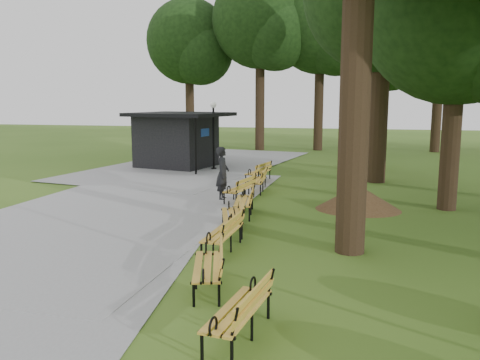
% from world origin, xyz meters
% --- Properties ---
extents(ground, '(100.00, 100.00, 0.00)m').
position_xyz_m(ground, '(0.00, 0.00, 0.00)').
color(ground, '#3B601B').
rests_on(ground, ground).
extents(path, '(12.00, 38.00, 0.06)m').
position_xyz_m(path, '(-4.00, 3.00, 0.03)').
color(path, '#949496').
rests_on(path, ground).
extents(person, '(0.52, 0.73, 1.91)m').
position_xyz_m(person, '(-1.01, 5.00, 0.95)').
color(person, black).
rests_on(person, ground).
extents(kiosk, '(5.38, 4.94, 2.87)m').
position_xyz_m(kiosk, '(-5.62, 12.84, 1.44)').
color(kiosk, black).
rests_on(kiosk, ground).
extents(lamp_post, '(0.32, 0.32, 3.44)m').
position_xyz_m(lamp_post, '(-3.44, 12.33, 2.45)').
color(lamp_post, black).
rests_on(lamp_post, ground).
extents(dirt_mound, '(2.30, 2.30, 0.82)m').
position_xyz_m(dirt_mound, '(3.71, 4.42, 0.41)').
color(dirt_mound, '#47301C').
rests_on(dirt_mound, ground).
extents(bench_0, '(0.88, 1.97, 0.88)m').
position_xyz_m(bench_0, '(1.93, -5.10, 0.44)').
color(bench_0, gold).
rests_on(bench_0, ground).
extents(bench_1, '(1.11, 2.00, 0.88)m').
position_xyz_m(bench_1, '(0.91, -3.30, 0.44)').
color(bench_1, gold).
rests_on(bench_1, ground).
extents(bench_2, '(0.72, 1.93, 0.88)m').
position_xyz_m(bench_2, '(0.56, -0.95, 0.44)').
color(bench_2, gold).
rests_on(bench_2, ground).
extents(bench_3, '(1.15, 2.00, 0.88)m').
position_xyz_m(bench_3, '(0.35, 0.89, 0.44)').
color(bench_3, gold).
rests_on(bench_3, ground).
extents(bench_4, '(0.92, 1.97, 0.88)m').
position_xyz_m(bench_4, '(0.24, 2.85, 0.44)').
color(bench_4, gold).
rests_on(bench_4, ground).
extents(bench_5, '(0.95, 1.98, 0.88)m').
position_xyz_m(bench_5, '(-0.37, 4.89, 0.44)').
color(bench_5, gold).
rests_on(bench_5, ground).
extents(bench_6, '(0.77, 1.94, 0.88)m').
position_xyz_m(bench_6, '(-0.11, 6.87, 0.44)').
color(bench_6, gold).
rests_on(bench_6, ground).
extents(bench_7, '(1.01, 1.99, 0.88)m').
position_xyz_m(bench_7, '(-0.50, 9.04, 0.44)').
color(bench_7, gold).
rests_on(bench_7, ground).
extents(lawn_tree_1, '(6.16, 6.16, 9.53)m').
position_xyz_m(lawn_tree_1, '(6.53, 5.13, 6.42)').
color(lawn_tree_1, black).
rests_on(lawn_tree_1, ground).
extents(tree_backdrop, '(36.09, 9.25, 16.15)m').
position_xyz_m(tree_backdrop, '(6.01, 23.21, 8.07)').
color(tree_backdrop, black).
rests_on(tree_backdrop, ground).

